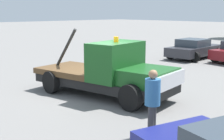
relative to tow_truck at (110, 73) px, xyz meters
name	(u,v)px	position (x,y,z in m)	size (l,w,h in m)	color
ground_plane	(103,95)	(-0.34, -0.06, -0.91)	(160.00, 160.00, 0.00)	slate
tow_truck	(110,73)	(0.00, 0.00, 0.00)	(5.96, 2.99, 2.51)	black
person_near_truck	(152,99)	(3.58, -1.90, 0.11)	(0.39, 0.39, 1.77)	#38383D
parked_car_charcoal	(194,49)	(-3.17, 10.85, -0.26)	(2.67, 4.65, 1.34)	#2D2D33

